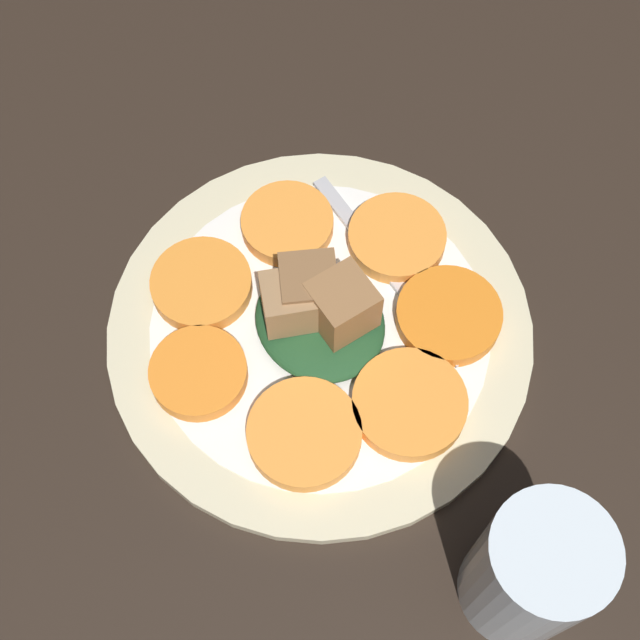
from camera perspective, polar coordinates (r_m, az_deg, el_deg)
table_slab at (r=65.72cm, az=-0.00°, el=-1.20°), size 120.00×120.00×2.00cm
plate at (r=64.35cm, az=-0.00°, el=-0.62°), size 30.62×30.62×1.05cm
carrot_slice_0 at (r=60.06cm, az=-1.01°, el=-7.27°), size 7.76×7.76×1.30cm
carrot_slice_1 at (r=61.08cm, az=5.74°, el=-5.36°), size 7.90×7.90×1.30cm
carrot_slice_2 at (r=64.15cm, az=8.24°, el=0.29°), size 7.57×7.57×1.30cm
carrot_slice_3 at (r=66.88cm, az=4.94°, el=5.26°), size 7.31×7.31×1.30cm
carrot_slice_4 at (r=67.35cm, az=-2.11°, el=6.20°), size 6.96×6.96×1.30cm
carrot_slice_5 at (r=65.23cm, az=-7.60°, el=2.28°), size 7.36×7.36×1.30cm
carrot_slice_6 at (r=62.19cm, az=-7.78°, el=-3.38°), size 6.80×6.80×1.30cm
center_pile at (r=61.87cm, az=-0.15°, el=0.69°), size 9.89×8.90×5.63cm
fork at (r=65.86cm, az=4.53°, el=3.06°), size 18.52×2.46×0.40cm
water_glass at (r=54.88cm, az=13.37°, el=-15.47°), size 7.11×7.11×11.81cm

